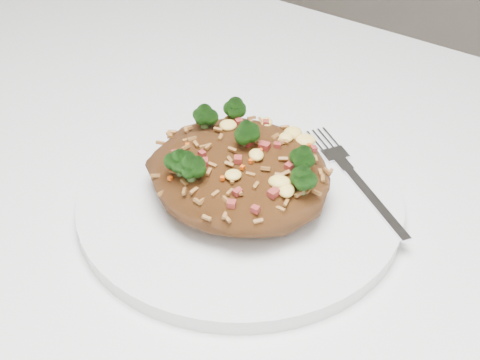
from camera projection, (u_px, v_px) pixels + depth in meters
The scene contains 4 objects.
dining_table at pixel (256, 309), 0.60m from camera, with size 1.20×0.80×0.75m.
plate at pixel (240, 200), 0.57m from camera, with size 0.28×0.28×0.01m, color white.
fried_rice at pixel (240, 165), 0.55m from camera, with size 0.16×0.14×0.07m.
fork at pixel (361, 185), 0.57m from camera, with size 0.14×0.10×0.00m.
Camera 1 is at (0.21, -0.33, 1.13)m, focal length 50.00 mm.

